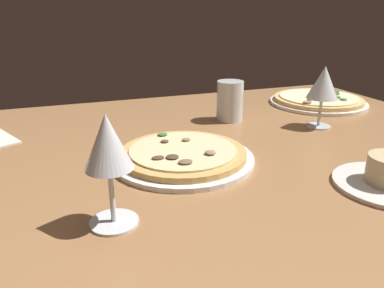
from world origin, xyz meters
The scene contains 6 objects.
dining_table centered at (0.00, 0.00, 2.00)cm, with size 150.00×110.00×4.00cm, color #996B42.
pizza_main centered at (4.80, 2.18, 5.19)cm, with size 29.26×29.26×3.34cm.
pizza_side centered at (-51.92, -27.78, 5.23)cm, with size 30.68×30.68×3.33cm.
wine_glass_far centered at (21.76, 21.00, 15.91)cm, with size 7.19×7.19×16.71cm.
wine_glass_near centered at (-36.40, -7.48, 15.34)cm, with size 7.94×7.94×15.98cm.
water_glass centered at (-16.78, -21.14, 8.83)cm, with size 7.27×7.27×10.99cm.
Camera 1 is at (26.86, 68.72, 33.79)cm, focal length 34.43 mm.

